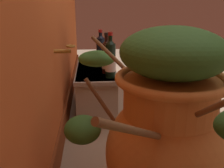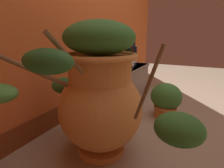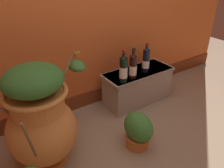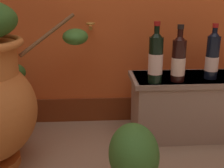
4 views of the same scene
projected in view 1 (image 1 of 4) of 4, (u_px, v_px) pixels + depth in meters
The scene contains 7 objects.
ground_plane at pixel (212, 135), 1.88m from camera, with size 7.00×7.00×0.00m, color gray.
terracotta_urn at pixel (168, 131), 1.08m from camera, with size 1.07×1.05×0.86m.
stone_ledge at pixel (96, 87), 2.26m from camera, with size 0.82×0.34×0.39m.
wine_bottle_left at pixel (107, 57), 2.03m from camera, with size 0.08×0.08×0.32m.
wine_bottle_middle at pixel (101, 51), 2.22m from camera, with size 0.08×0.08×0.32m.
wine_bottle_right at pixel (110, 59), 1.90m from camera, with size 0.08×0.08×0.34m.
potted_shrub at pixel (176, 110), 1.87m from camera, with size 0.22×0.29×0.34m.
Camera 1 is at (-1.60, 0.88, 0.95)m, focal length 40.60 mm.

